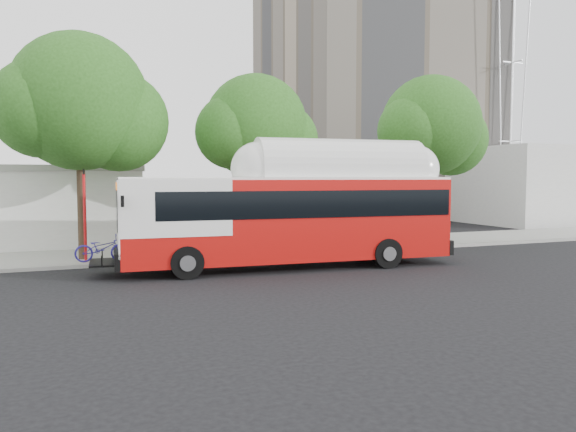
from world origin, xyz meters
The scene contains 11 objects.
ground centered at (0.00, 0.00, 0.00)m, with size 120.00×120.00×0.00m, color black.
sidewalk centered at (0.00, 6.50, 0.07)m, with size 60.00×5.00×0.15m, color gray.
curb_strip centered at (0.00, 3.90, 0.07)m, with size 60.00×0.30×0.15m, color gray.
red_curb_segment centered at (-3.00, 3.90, 0.08)m, with size 10.00×0.32×0.16m, color maroon.
street_tree_left centered at (-8.53, 5.56, 6.60)m, with size 6.67×5.80×9.74m.
street_tree_mid centered at (-0.59, 6.06, 5.91)m, with size 5.75×5.00×8.62m.
street_tree_right centered at (9.44, 5.86, 6.26)m, with size 6.21×5.40×9.18m.
apartment_tower centered at (18.00, 28.00, 17.62)m, with size 18.00×18.00×37.00m.
horizon_block centered at (30.00, 16.00, 3.00)m, with size 20.00×12.00×6.00m, color silver.
transit_bus centered at (-1.18, 0.89, 1.96)m, with size 14.32×3.74×4.19m.
signal_pole centered at (-8.92, 4.47, 2.05)m, with size 0.11×0.38×4.00m.
Camera 1 is at (-9.59, -20.01, 3.67)m, focal length 35.00 mm.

